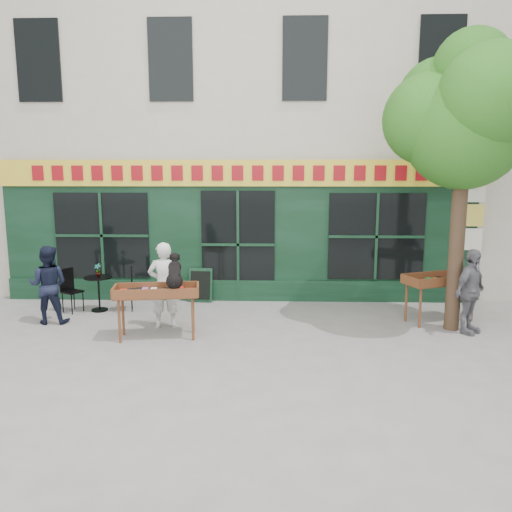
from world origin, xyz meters
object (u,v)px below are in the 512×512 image
object	(u,v)px
book_cart_center	(157,294)
man_right	(470,292)
man_left	(48,285)
book_cart_right	(441,282)
bistro_table	(99,287)
dog	(174,270)
woman	(164,285)

from	to	relation	value
book_cart_center	man_right	distance (m)	5.85
man_right	man_left	world-z (taller)	man_right
book_cart_center	book_cart_right	size ratio (longest dim) A/B	0.97
man_right	bistro_table	xyz separation A→B (m)	(-7.52, 1.30, -0.27)
dog	bistro_table	distance (m)	2.82
book_cart_right	bistro_table	size ratio (longest dim) A/B	2.14
man_right	bistro_table	size ratio (longest dim) A/B	2.13
book_cart_right	man_right	bearing A→B (deg)	-90.13
man_left	man_right	bearing A→B (deg)	171.94
woman	bistro_table	xyz separation A→B (m)	(-1.69, 1.10, -0.30)
man_left	dog	bearing A→B (deg)	156.58
book_cart_right	dog	bearing A→B (deg)	171.62
dog	man_right	size ratio (longest dim) A/B	0.37
woman	bistro_table	distance (m)	2.04
book_cart_right	man_right	xyz separation A→B (m)	(0.30, -0.75, -0.01)
book_cart_center	man_right	size ratio (longest dim) A/B	0.97
book_cart_right	bistro_table	bearing A→B (deg)	153.73
man_right	woman	bearing A→B (deg)	136.10
dog	book_cart_right	distance (m)	5.35
woman	book_cart_right	world-z (taller)	woman
book_cart_center	bistro_table	world-z (taller)	book_cart_center
bistro_table	man_left	size ratio (longest dim) A/B	0.48
woman	man_right	size ratio (longest dim) A/B	1.05
dog	woman	world-z (taller)	woman
book_cart_center	man_left	xyz separation A→B (m)	(-2.39, 0.85, -0.03)
book_cart_right	man_left	size ratio (longest dim) A/B	1.03
bistro_table	man_left	distance (m)	1.17
dog	man_left	world-z (taller)	dog
woman	dog	bearing A→B (deg)	108.27
woman	man_left	size ratio (longest dim) A/B	1.07
man_right	dog	bearing A→B (deg)	143.27
book_cart_center	dog	world-z (taller)	dog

